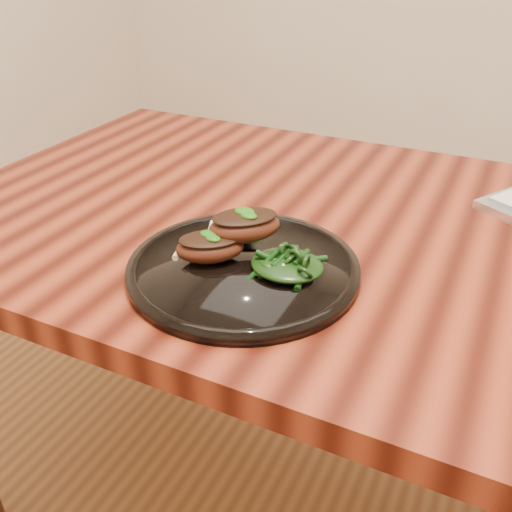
{
  "coord_description": "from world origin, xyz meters",
  "views": [
    {
      "loc": [
        0.1,
        -0.78,
        1.16
      ],
      "look_at": [
        -0.18,
        -0.19,
        0.78
      ],
      "focal_mm": 40.0,
      "sensor_mm": 36.0,
      "label": 1
    }
  ],
  "objects_px": {
    "desk": "(414,287)",
    "lamb_chop_front": "(209,246)",
    "greens_heap": "(287,261)",
    "plate": "(243,268)"
  },
  "relations": [
    {
      "from": "desk",
      "to": "lamb_chop_front",
      "type": "distance_m",
      "value": 0.34
    },
    {
      "from": "lamb_chop_front",
      "to": "greens_heap",
      "type": "xyz_separation_m",
      "value": [
        0.11,
        0.02,
        -0.0
      ]
    },
    {
      "from": "desk",
      "to": "lamb_chop_front",
      "type": "bearing_deg",
      "value": -139.01
    },
    {
      "from": "desk",
      "to": "plate",
      "type": "bearing_deg",
      "value": -134.7
    },
    {
      "from": "greens_heap",
      "to": "lamb_chop_front",
      "type": "bearing_deg",
      "value": -170.99
    },
    {
      "from": "desk",
      "to": "lamb_chop_front",
      "type": "xyz_separation_m",
      "value": [
        -0.24,
        -0.21,
        0.12
      ]
    },
    {
      "from": "greens_heap",
      "to": "plate",
      "type": "bearing_deg",
      "value": -174.81
    },
    {
      "from": "plate",
      "to": "lamb_chop_front",
      "type": "xyz_separation_m",
      "value": [
        -0.05,
        -0.01,
        0.03
      ]
    },
    {
      "from": "plate",
      "to": "lamb_chop_front",
      "type": "relative_size",
      "value": 2.89
    },
    {
      "from": "plate",
      "to": "lamb_chop_front",
      "type": "bearing_deg",
      "value": -165.95
    }
  ]
}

